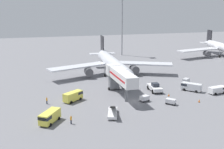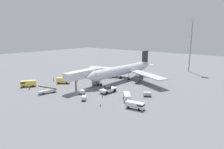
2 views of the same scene
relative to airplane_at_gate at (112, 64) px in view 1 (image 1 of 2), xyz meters
name	(u,v)px [view 1 (image 1 of 2)]	position (x,y,z in m)	size (l,w,h in m)	color
ground_plane	(134,101)	(-1.62, -24.82, -4.33)	(300.00, 300.00, 0.00)	slate
airplane_at_gate	(112,64)	(0.00, 0.00, 0.00)	(41.52, 42.44, 11.57)	silver
jet_bridge	(120,76)	(-3.56, -19.29, 0.81)	(3.46, 16.52, 6.95)	silver
pushback_tug	(155,87)	(6.60, -18.62, -3.25)	(3.19, 6.33, 2.35)	white
belt_loader_truck	(113,112)	(-9.18, -31.96, -3.59)	(3.64, 6.22, 2.95)	white
service_van_outer_right	(218,89)	(21.71, -25.01, -3.27)	(5.21, 2.70, 1.83)	white
service_van_mid_center	(49,117)	(-22.19, -32.09, -3.03)	(4.75, 5.63, 2.30)	#E5DB4C
service_van_rear_right	(73,96)	(-15.67, -20.41, -3.03)	(5.22, 4.57, 2.30)	#E5DB4C
service_van_far_left	(191,86)	(16.09, -21.05, -3.10)	(4.80, 5.23, 2.15)	silver
baggage_cart_outer_left	(145,98)	(0.74, -25.51, -3.54)	(2.42, 1.94, 1.42)	#38383D
baggage_cart_far_right	(171,101)	(5.82, -29.19, -3.60)	(2.43, 2.53, 1.32)	#38383D
baggage_cart_mid_right	(186,81)	(19.02, -13.69, -3.56)	(2.78, 2.59, 1.39)	#38383D
ground_crew_worker_foreground	(47,100)	(-22.01, -20.81, -3.44)	(0.42, 0.42, 1.69)	#1E2333
ground_crew_worker_midground	(71,119)	(-18.20, -33.83, -3.40)	(0.36, 0.36, 1.76)	#1E2333
safety_cone_alpha	(199,101)	(13.12, -29.73, -3.99)	(0.46, 0.46, 0.71)	black
safety_cone_bravo	(79,92)	(-13.46, -14.86, -3.97)	(0.49, 0.49, 0.75)	black
safety_cone_charlie	(169,95)	(8.30, -23.50, -3.97)	(0.48, 0.48, 0.73)	black
apron_light_mast	(122,14)	(15.72, 37.43, 14.18)	(2.40, 2.40, 26.88)	#93969B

